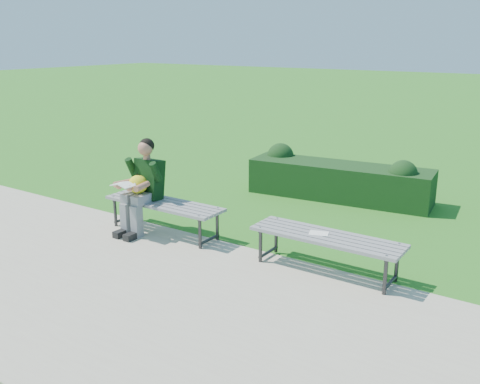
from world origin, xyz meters
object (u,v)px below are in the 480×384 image
at_px(bench_left, 164,206).
at_px(bench_right, 326,240).
at_px(seated_boy, 142,183).
at_px(paper_sheet, 319,233).
at_px(hedge, 338,179).

height_order(bench_left, bench_right, same).
xyz_separation_m(bench_right, seated_boy, (-2.74, -0.17, 0.30)).
relative_size(bench_right, paper_sheet, 6.93).
bearing_deg(bench_left, bench_right, 1.65).
xyz_separation_m(hedge, paper_sheet, (1.05, -2.94, 0.14)).
height_order(bench_left, seated_boy, seated_boy).
bearing_deg(paper_sheet, seated_boy, -176.36).
relative_size(hedge, seated_boy, 2.40).
bearing_deg(bench_right, seated_boy, -176.50).
bearing_deg(bench_left, paper_sheet, 1.72).
xyz_separation_m(bench_left, seated_boy, (-0.30, -0.10, 0.30)).
bearing_deg(paper_sheet, bench_left, -178.28).
relative_size(bench_left, bench_right, 1.00).
height_order(hedge, bench_left, hedge).
xyz_separation_m(hedge, seated_boy, (-1.59, -3.11, 0.38)).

